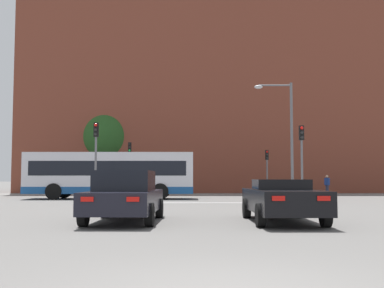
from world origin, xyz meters
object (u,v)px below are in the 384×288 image
Objects in this scene: pedestrian_walking_east at (174,181)px; traffic_light_far_right at (269,164)px; car_saloon_left at (127,196)px; street_lamp_junction at (287,128)px; bus_crossing_lead at (113,174)px; car_roadster_right at (284,199)px; traffic_light_near_left at (98,149)px; traffic_light_near_right at (304,151)px; pedestrian_waiting at (329,183)px; traffic_light_far_left at (132,159)px.

traffic_light_far_right is at bearing 77.49° from pedestrian_walking_east.
car_saloon_left is 16.24m from street_lamp_junction.
traffic_light_far_right is at bearing 126.82° from bus_crossing_lead.
car_saloon_left is at bearing 178.82° from car_roadster_right.
street_lamp_junction is at bearing -93.23° from traffic_light_far_right.
traffic_light_near_left reaches higher than traffic_light_near_right.
traffic_light_near_left is 2.79× the size of pedestrian_waiting.
street_lamp_junction is at bearing 118.43° from pedestrian_waiting.
car_saloon_left is 1.12× the size of traffic_light_near_right.
traffic_light_near_left reaches higher than pedestrian_walking_east.
street_lamp_junction reaches higher than traffic_light_far_left.
traffic_light_near_left is (-3.34, 12.14, 2.18)m from car_saloon_left.
bus_crossing_lead reaches higher than car_saloon_left.
car_roadster_right is 26.27m from pedestrian_waiting.
traffic_light_far_left is 0.96× the size of traffic_light_near_left.
street_lamp_junction is (2.85, 14.01, 3.64)m from car_roadster_right.
traffic_light_far_right is 0.52× the size of street_lamp_junction.
pedestrian_walking_east is at bearing 98.92° from car_roadster_right.
pedestrian_walking_east is (-7.68, 14.47, -1.71)m from traffic_light_near_right.
traffic_light_far_left is 4.17m from pedestrian_walking_east.
car_roadster_right is at bearing 7.46° from pedestrian_walking_east.
traffic_light_far_left is (0.13, 8.30, 1.28)m from bus_crossing_lead.
traffic_light_far_left is 16.95m from traffic_light_near_right.
bus_crossing_lead is (-7.88, 16.37, 0.89)m from car_roadster_right.
traffic_light_far_left is 15.11m from street_lamp_junction.
bus_crossing_lead is 1.51× the size of street_lamp_junction.
street_lamp_junction reaches higher than car_roadster_right.
traffic_light_near_right is at bearing -1.79° from traffic_light_near_left.
traffic_light_far_right reaches higher than bus_crossing_lead.
traffic_light_far_left is (-3.08, 24.61, 2.08)m from car_saloon_left.
traffic_light_far_left reaches higher than car_saloon_left.
car_saloon_left reaches higher than car_roadster_right.
traffic_light_far_right is 0.86× the size of traffic_light_far_left.
traffic_light_near_right is at bearing -77.29° from street_lamp_junction.
traffic_light_near_right is (11.21, -4.52, 1.25)m from bus_crossing_lead.
street_lamp_junction reaches higher than bus_crossing_lead.
traffic_light_near_right is 16.47m from pedestrian_walking_east.
traffic_light_near_right is (11.09, -12.82, -0.02)m from traffic_light_far_left.
car_roadster_right is at bearing 126.67° from pedestrian_waiting.
bus_crossing_lead reaches higher than pedestrian_waiting.
pedestrian_walking_east reaches higher than car_saloon_left.
traffic_light_far_right is 11.22m from traffic_light_far_left.
traffic_light_near_left reaches higher than car_roadster_right.
street_lamp_junction reaches higher than traffic_light_far_right.
traffic_light_far_right is at bearing 86.77° from street_lamp_junction.
car_roadster_right is at bearing -105.73° from traffic_light_near_right.
pedestrian_waiting is at bearing 69.01° from traffic_light_near_right.
car_saloon_left is at bearing -74.63° from traffic_light_near_left.
car_roadster_right is 14.77m from traffic_light_near_left.
traffic_light_near_left is at bearing -1.80° from bus_crossing_lead.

